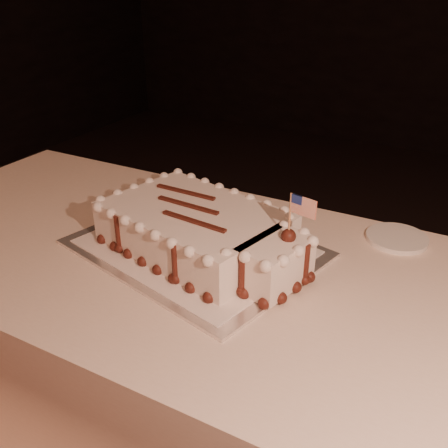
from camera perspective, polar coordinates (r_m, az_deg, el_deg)
The scene contains 5 objects.
banquet_table at distance 1.32m, azimuth 9.32°, elevation -21.28°, with size 2.40×0.80×0.75m, color beige.
cake_board at distance 1.21m, azimuth -3.33°, elevation -2.76°, with size 0.55×0.42×0.01m, color silver.
doily at distance 1.21m, azimuth -3.34°, elevation -2.56°, with size 0.49×0.38×0.00m, color white.
sheet_cake at distance 1.16m, azimuth -2.38°, elevation -0.88°, with size 0.55×0.38×0.21m.
side_plate at distance 1.32m, azimuth 19.15°, elevation -1.54°, with size 0.15×0.15×0.01m, color silver.
Camera 1 is at (0.24, -0.25, 1.36)m, focal length 40.00 mm.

